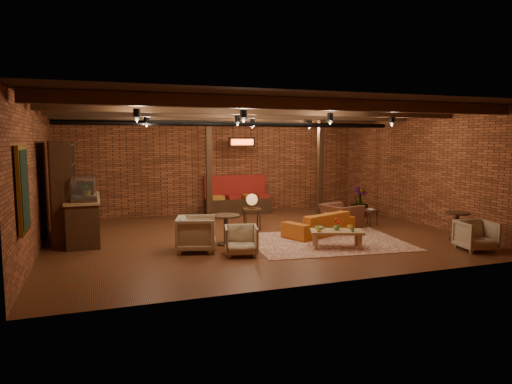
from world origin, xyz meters
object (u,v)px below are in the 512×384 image
object	(u,v)px
armchair_far	(476,234)
plant_tall	(360,171)
armchair_a	(196,232)
armchair_b	(241,239)
coffee_table	(336,232)
side_table_book	(369,211)
side_table_lamp	(252,202)
round_table_right	(457,222)
round_table_left	(226,225)
sofa	(319,223)
armchair_right	(341,212)

from	to	relation	value
armchair_far	plant_tall	size ratio (longest dim) A/B	0.25
armchair_a	armchair_b	xyz separation A→B (m)	(0.81, -0.66, -0.08)
coffee_table	armchair_a	size ratio (longest dim) A/B	1.52
side_table_book	side_table_lamp	bearing A→B (deg)	170.57
round_table_right	armchair_far	size ratio (longest dim) A/B	0.93
armchair_b	side_table_book	xyz separation A→B (m)	(4.45, 2.01, 0.07)
armchair_a	plant_tall	distance (m)	6.52
round_table_left	plant_tall	bearing A→B (deg)	25.00
armchair_a	sofa	bearing A→B (deg)	-63.40
sofa	armchair_b	world-z (taller)	armchair_b
side_table_lamp	armchair_b	size ratio (longest dim) A/B	1.40
sofa	round_table_left	distance (m)	2.57
armchair_a	side_table_lamp	bearing A→B (deg)	-30.00
side_table_book	round_table_right	world-z (taller)	round_table_right
round_table_right	plant_tall	world-z (taller)	plant_tall
side_table_lamp	armchair_right	xyz separation A→B (m)	(2.44, -0.53, -0.31)
coffee_table	side_table_book	size ratio (longest dim) A/B	2.47
round_table_left	coffee_table	bearing A→B (deg)	-26.48
sofa	side_table_book	bearing A→B (deg)	177.47
side_table_lamp	armchair_a	size ratio (longest dim) A/B	1.15
coffee_table	armchair_b	xyz separation A→B (m)	(-2.21, 0.08, -0.01)
armchair_right	round_table_right	size ratio (longest dim) A/B	1.46
round_table_left	sofa	bearing A→B (deg)	5.96
side_table_lamp	plant_tall	world-z (taller)	plant_tall
sofa	round_table_left	world-z (taller)	round_table_left
armchair_right	armchair_far	distance (m)	3.64
armchair_a	round_table_right	xyz separation A→B (m)	(6.17, -1.01, 0.03)
round_table_right	side_table_lamp	bearing A→B (deg)	145.50
armchair_far	plant_tall	bearing A→B (deg)	100.46
side_table_lamp	round_table_right	size ratio (longest dim) A/B	1.43
armchair_b	round_table_right	size ratio (longest dim) A/B	1.02
sofa	plant_tall	xyz separation A→B (m)	(2.50, 2.09, 1.15)
round_table_left	armchair_a	distance (m)	0.86
armchair_right	plant_tall	xyz separation A→B (m)	(1.45, 1.37, 1.02)
sofa	round_table_right	distance (m)	3.31
round_table_left	armchair_b	size ratio (longest dim) A/B	1.01
side_table_lamp	round_table_right	xyz separation A→B (m)	(4.24, -2.91, -0.29)
side_table_book	coffee_table	bearing A→B (deg)	-136.96
side_table_lamp	armchair_far	bearing A→B (deg)	-45.11
side_table_lamp	armchair_a	world-z (taller)	side_table_lamp
round_table_left	armchair_a	size ratio (longest dim) A/B	0.82
armchair_right	side_table_book	xyz separation A→B (m)	(0.88, -0.02, -0.02)
round_table_left	armchair_far	size ratio (longest dim) A/B	0.96
sofa	armchair_b	distance (m)	2.83
coffee_table	armchair_a	world-z (taller)	armchair_a
armchair_a	round_table_right	distance (m)	6.26
round_table_left	armchair_a	bearing A→B (deg)	-153.45
armchair_b	armchair_far	distance (m)	5.16
sofa	side_table_book	size ratio (longest dim) A/B	3.85
coffee_table	armchair_right	bearing A→B (deg)	57.35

